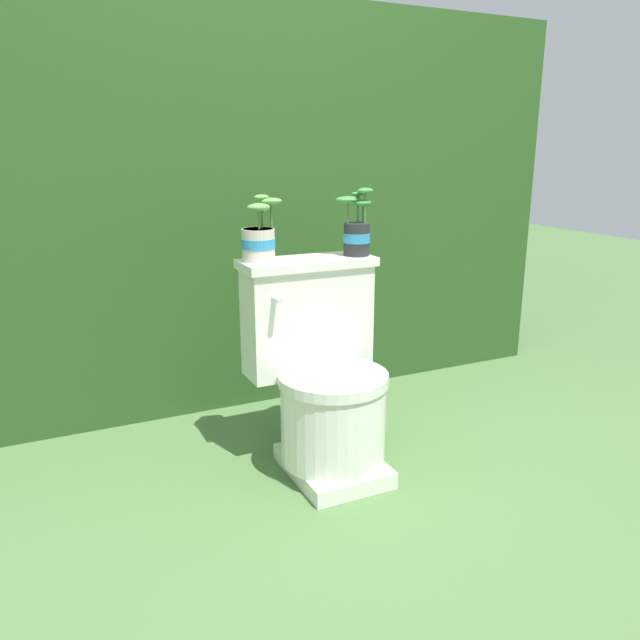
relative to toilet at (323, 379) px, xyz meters
name	(u,v)px	position (x,y,z in m)	size (l,w,h in m)	color
ground_plane	(315,483)	(-0.08, -0.12, -0.32)	(12.00, 12.00, 0.00)	#4C703D
hedge_backdrop	(212,206)	(-0.08, 0.98, 0.51)	(3.11, 0.72, 1.66)	#284C1E
toilet	(323,379)	(0.00, 0.00, 0.00)	(0.47, 0.48, 0.72)	silver
potted_plant_left	(259,239)	(-0.17, 0.14, 0.47)	(0.14, 0.11, 0.22)	beige
potted_plant_midleft	(356,231)	(0.18, 0.11, 0.49)	(0.13, 0.09, 0.24)	#262628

